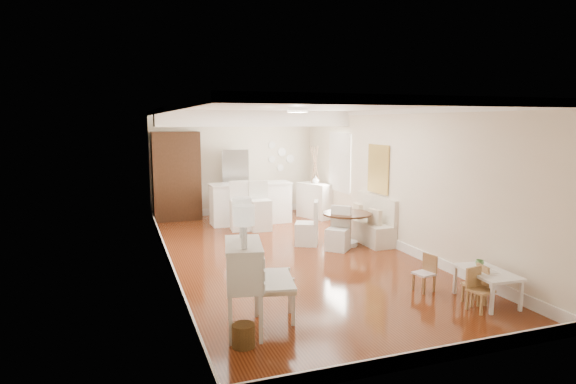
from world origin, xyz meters
TOP-DOWN VIEW (x-y plane):
  - room at (0.04, 0.32)m, footprint 9.00×9.04m
  - secretary_bureau at (-1.63, -3.01)m, footprint 1.03×1.04m
  - gustavian_armchair at (-1.17, -2.83)m, footprint 0.62×0.62m
  - wicker_basket at (-1.75, -3.43)m, footprint 0.31×0.31m
  - kids_table at (1.85, -3.24)m, footprint 0.61×0.95m
  - kids_chair_a at (1.64, -3.24)m, footprint 0.30×0.30m
  - kids_chair_b at (1.28, -2.56)m, footprint 0.32×0.32m
  - kids_chair_c at (1.54, -3.47)m, footprint 0.33×0.33m
  - banquette at (1.99, 0.50)m, footprint 0.52×1.60m
  - dining_table at (1.40, 0.29)m, footprint 1.03×1.03m
  - slip_chair_near at (1.07, 0.02)m, footprint 0.60×0.60m
  - slip_chair_far at (0.63, 0.62)m, footprint 0.61×0.60m
  - breakfast_counter at (0.10, 3.10)m, footprint 2.05×0.65m
  - bar_stool_left at (-0.34, 2.42)m, footprint 0.50×0.50m
  - bar_stool_right at (0.10, 2.25)m, footprint 0.48×0.48m
  - pantry_cabinet at (-1.60, 4.18)m, footprint 1.20×0.60m
  - fridge at (0.30, 4.15)m, footprint 0.75×0.65m
  - sideboard at (1.89, 3.22)m, footprint 0.78×1.06m
  - pencil_cup at (1.91, -3.02)m, footprint 0.13×0.13m
  - branch_vase at (1.93, 3.24)m, footprint 0.25×0.25m

SIDE VIEW (x-z plane):
  - wicker_basket at x=-1.75m, z-range 0.00..0.27m
  - kids_table at x=1.85m, z-range 0.00..0.46m
  - kids_chair_a at x=1.64m, z-range 0.00..0.56m
  - kids_chair_b at x=1.28m, z-range 0.00..0.57m
  - kids_chair_c at x=1.54m, z-range 0.00..0.59m
  - dining_table at x=1.40m, z-range 0.00..0.69m
  - slip_chair_near at x=1.07m, z-range 0.00..0.87m
  - gustavian_armchair at x=-1.17m, z-range 0.00..0.90m
  - sideboard at x=1.89m, z-range 0.00..0.93m
  - slip_chair_far at x=0.63m, z-range 0.00..0.93m
  - banquette at x=1.99m, z-range 0.00..0.98m
  - pencil_cup at x=1.91m, z-range 0.46..0.55m
  - breakfast_counter at x=0.10m, z-range 0.00..1.03m
  - secretary_bureau at x=-1.63m, z-range 0.00..1.11m
  - bar_stool_left at x=-0.34m, z-range 0.00..1.16m
  - bar_stool_right at x=0.10m, z-range 0.00..1.16m
  - fridge at x=0.30m, z-range 0.00..1.80m
  - branch_vase at x=1.93m, z-range 0.93..1.12m
  - pantry_cabinet at x=-1.60m, z-range 0.00..2.30m
  - room at x=0.04m, z-range 0.57..3.39m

